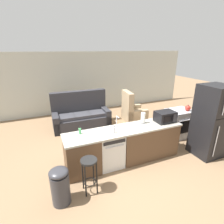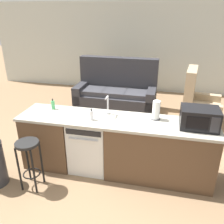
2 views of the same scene
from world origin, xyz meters
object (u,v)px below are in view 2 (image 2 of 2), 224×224
Objects in this scene: paper_towel_roll at (156,110)px; armchair at (197,106)px; bar_stool at (29,155)px; soap_bottle at (91,115)px; couch at (116,93)px; dish_soap_bottle at (53,105)px; microwave at (199,118)px; dishwasher at (90,144)px.

paper_towel_roll is 0.24× the size of armchair.
soap_bottle is at bearing 35.81° from bar_stool.
couch is at bearing 114.05° from paper_towel_roll.
soap_bottle is 0.77m from dish_soap_bottle.
armchair reaches higher than microwave.
dishwasher is 0.87m from dish_soap_bottle.
dishwasher is 0.94m from bar_stool.
couch is at bearing 77.28° from dish_soap_bottle.
dishwasher is 1.16m from paper_towel_roll.
paper_towel_roll reaches higher than microwave.
dish_soap_bottle is 0.91m from bar_stool.
dishwasher is at bearing -13.55° from dish_soap_bottle.
armchair is at bearing -10.04° from couch.
couch reaches higher than soap_bottle.
dish_soap_bottle is at bearing 175.90° from microwave.
microwave is 2.84× the size of soap_bottle.
soap_bottle is 2.99m from armchair.
dishwasher is 1.14× the size of bar_stool.
paper_towel_roll is at bearing -112.41° from armchair.
soap_bottle is at bearing -176.34° from microwave.
paper_towel_roll is (-0.58, 0.14, -0.00)m from microwave.
armchair is (1.77, 2.32, -0.62)m from soap_bottle.
soap_bottle is (0.07, -0.10, 0.55)m from dishwasher.
paper_towel_roll reaches higher than bar_stool.
armchair reaches higher than paper_towel_roll.
microwave reaches higher than dish_soap_bottle.
bar_stool is at bearing -131.34° from armchair.
microwave is 1.50m from soap_bottle.
couch is (-0.11, 2.57, -0.03)m from dishwasher.
couch reaches higher than dish_soap_bottle.
soap_bottle and dish_soap_bottle have the same top height.
bar_stool is 0.37× the size of couch.
dishwasher is 0.42× the size of couch.
armchair is (2.52, 2.87, -0.19)m from bar_stool.
paper_towel_roll is 1.63m from dish_soap_bottle.
couch is (-1.67, 2.57, -0.65)m from microwave.
bar_stool is 0.62× the size of armchair.
microwave is at bearing 15.88° from bar_stool.
dish_soap_bottle is at bearing 160.63° from soap_bottle.
soap_bottle is 2.74m from couch.
dishwasher is 1.68× the size of microwave.
soap_bottle is at bearing -54.26° from dishwasher.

